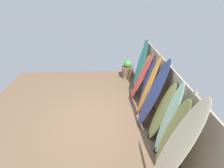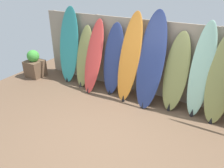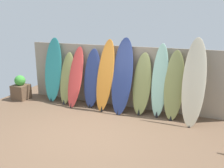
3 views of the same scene
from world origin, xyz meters
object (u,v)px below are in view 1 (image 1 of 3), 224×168
Objects in this scene: surfboard_olive_6 at (161,113)px; surfboard_orange_4 at (148,87)px; surfboard_red_2 at (141,77)px; surfboard_olive_8 at (171,136)px; surfboard_navy_3 at (147,84)px; planter_box at (128,70)px; surfboard_olive_1 at (141,75)px; surfboard_navy_5 at (152,95)px; surfboard_seafoam_7 at (168,121)px; surfboard_teal_0 at (140,65)px; surfboard_cream_9 at (175,149)px.

surfboard_orange_4 is at bearing -174.15° from surfboard_olive_6.
surfboard_red_2 is 2.89m from surfboard_olive_8.
planter_box is at bearing -172.48° from surfboard_navy_3.
surfboard_olive_8 is (2.89, 0.07, 0.02)m from surfboard_red_2.
surfboard_navy_3 reaches higher than surfboard_olive_1.
surfboard_red_2 reaches higher than planter_box.
surfboard_navy_5 is (0.97, -0.08, 0.17)m from surfboard_navy_3.
surfboard_olive_1 is at bearing -178.87° from surfboard_navy_3.
surfboard_red_2 is at bearing -176.47° from surfboard_olive_6.
surfboard_navy_3 is 2.00m from surfboard_seafoam_7.
surfboard_olive_1 reaches higher than planter_box.
planter_box is (-3.42, -0.25, -0.67)m from surfboard_navy_5.
surfboard_olive_1 is 1.98× the size of planter_box.
surfboard_olive_8 is (3.77, -0.05, -0.10)m from surfboard_teal_0.
surfboard_olive_8 is (3.25, -0.01, 0.11)m from surfboard_olive_1.
surfboard_navy_5 is 1.42m from surfboard_olive_8.
surfboard_navy_3 is (1.39, -0.02, -0.13)m from surfboard_teal_0.
surfboard_cream_9 reaches higher than surfboard_teal_0.
planter_box is at bearing -173.48° from surfboard_red_2.
surfboard_seafoam_7 is at bearing 173.58° from surfboard_olive_8.
surfboard_olive_6 is 0.79× the size of surfboard_cream_9.
surfboard_olive_8 is at bearing -0.68° from surfboard_navy_3.
surfboard_navy_5 is at bearing -2.44° from surfboard_teal_0.
surfboard_orange_4 is at bearing 0.99° from surfboard_red_2.
surfboard_olive_1 is 0.78× the size of surfboard_orange_4.
surfboard_red_2 is 0.97m from surfboard_orange_4.
surfboard_olive_8 is (1.41, 0.05, -0.14)m from surfboard_navy_5.
surfboard_olive_1 is 0.87m from surfboard_navy_3.
surfboard_red_2 is 2.50m from surfboard_seafoam_7.
surfboard_teal_0 is at bearing 177.69° from surfboard_cream_9.
surfboard_olive_8 reaches higher than surfboard_navy_3.
surfboard_olive_1 is at bearing 179.81° from surfboard_olive_8.
surfboard_cream_9 reaches higher than surfboard_olive_1.
surfboard_teal_0 is at bearing 179.87° from surfboard_seafoam_7.
surfboard_seafoam_7 is at bearing 4.36° from planter_box.
surfboard_orange_4 is (0.97, 0.02, 0.13)m from surfboard_red_2.
surfboard_olive_6 is at bearing 179.03° from surfboard_seafoam_7.
surfboard_olive_6 reaches higher than surfboard_olive_1.
surfboard_navy_5 is (0.51, 0.01, 0.02)m from surfboard_orange_4.
surfboard_teal_0 is 0.90m from surfboard_red_2.
planter_box is (-1.95, -0.22, -0.51)m from surfboard_red_2.
surfboard_navy_3 is 1.03× the size of surfboard_olive_6.
surfboard_orange_4 reaches higher than surfboard_navy_3.
surfboard_seafoam_7 reaches higher than surfboard_olive_1.
surfboard_navy_3 is 0.99m from surfboard_navy_5.
surfboard_cream_9 is at bearing -2.31° from surfboard_teal_0.
surfboard_red_2 is (0.88, -0.12, -0.12)m from surfboard_teal_0.
surfboard_cream_9 is (2.87, -0.15, 0.20)m from surfboard_navy_3.
surfboard_seafoam_7 is 0.89m from surfboard_cream_9.
surfboard_navy_3 is at bearing -179.56° from surfboard_seafoam_7.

